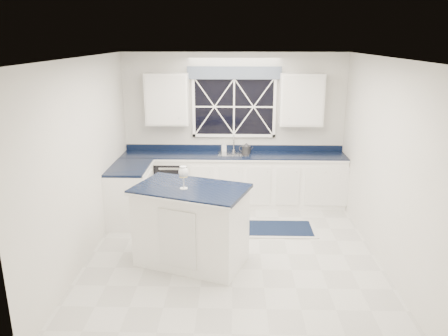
{
  "coord_description": "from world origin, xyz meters",
  "views": [
    {
      "loc": [
        0.02,
        -5.59,
        2.95
      ],
      "look_at": [
        -0.13,
        0.4,
        1.15
      ],
      "focal_mm": 35.0,
      "sensor_mm": 36.0,
      "label": 1
    }
  ],
  "objects_px": {
    "faucet": "(234,143)",
    "dishwasher": "(173,182)",
    "wine_glass": "(183,173)",
    "soap_bottle": "(224,146)",
    "island": "(191,225)",
    "kettle": "(246,148)"
  },
  "relations": [
    {
      "from": "soap_bottle",
      "to": "wine_glass",
      "type": "bearing_deg",
      "value": -100.38
    },
    {
      "from": "dishwasher",
      "to": "wine_glass",
      "type": "bearing_deg",
      "value": -78.31
    },
    {
      "from": "kettle",
      "to": "soap_bottle",
      "type": "height_order",
      "value": "kettle"
    },
    {
      "from": "faucet",
      "to": "wine_glass",
      "type": "height_order",
      "value": "wine_glass"
    },
    {
      "from": "dishwasher",
      "to": "soap_bottle",
      "type": "relative_size",
      "value": 4.41
    },
    {
      "from": "faucet",
      "to": "wine_glass",
      "type": "relative_size",
      "value": 1.0
    },
    {
      "from": "island",
      "to": "soap_bottle",
      "type": "distance_m",
      "value": 2.49
    },
    {
      "from": "soap_bottle",
      "to": "dishwasher",
      "type": "bearing_deg",
      "value": -166.52
    },
    {
      "from": "faucet",
      "to": "kettle",
      "type": "relative_size",
      "value": 1.17
    },
    {
      "from": "faucet",
      "to": "island",
      "type": "height_order",
      "value": "faucet"
    },
    {
      "from": "faucet",
      "to": "kettle",
      "type": "xyz_separation_m",
      "value": [
        0.22,
        -0.11,
        -0.07
      ]
    },
    {
      "from": "island",
      "to": "wine_glass",
      "type": "height_order",
      "value": "wine_glass"
    },
    {
      "from": "wine_glass",
      "to": "dishwasher",
      "type": "bearing_deg",
      "value": 101.69
    },
    {
      "from": "wine_glass",
      "to": "soap_bottle",
      "type": "bearing_deg",
      "value": 79.62
    },
    {
      "from": "wine_glass",
      "to": "soap_bottle",
      "type": "height_order",
      "value": "wine_glass"
    },
    {
      "from": "faucet",
      "to": "soap_bottle",
      "type": "relative_size",
      "value": 1.62
    },
    {
      "from": "faucet",
      "to": "soap_bottle",
      "type": "height_order",
      "value": "faucet"
    },
    {
      "from": "dishwasher",
      "to": "kettle",
      "type": "bearing_deg",
      "value": 3.58
    },
    {
      "from": "kettle",
      "to": "wine_glass",
      "type": "bearing_deg",
      "value": -94.65
    },
    {
      "from": "dishwasher",
      "to": "soap_bottle",
      "type": "xyz_separation_m",
      "value": [
        0.92,
        0.22,
        0.62
      ]
    },
    {
      "from": "faucet",
      "to": "dishwasher",
      "type": "bearing_deg",
      "value": -169.98
    },
    {
      "from": "island",
      "to": "soap_bottle",
      "type": "height_order",
      "value": "soap_bottle"
    }
  ]
}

